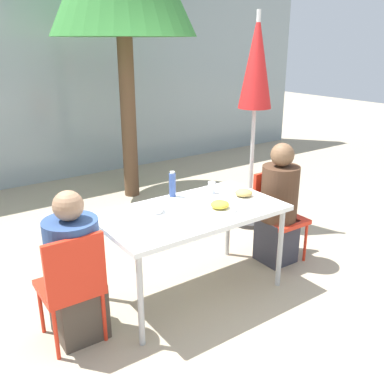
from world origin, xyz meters
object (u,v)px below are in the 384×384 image
object	(u,v)px
person_right	(279,208)
salad_bowl	(153,208)
person_left	(75,272)
bottle	(172,184)
chair_right	(276,209)
chair_left	(72,281)
drinking_cup	(212,188)
closed_umbrella	(256,71)

from	to	relation	value
person_right	salad_bowl	size ratio (longest dim) A/B	7.45
person_left	bottle	size ratio (longest dim) A/B	4.92
bottle	salad_bowl	world-z (taller)	bottle
chair_right	salad_bowl	xyz separation A→B (m)	(-1.31, 0.07, 0.29)
person_right	bottle	size ratio (longest dim) A/B	5.18
person_right	chair_right	bearing A→B (deg)	-121.85
chair_left	chair_right	bearing A→B (deg)	4.49
chair_right	bottle	xyz separation A→B (m)	(-0.99, 0.28, 0.36)
drinking_cup	person_left	bearing A→B (deg)	-171.22
person_left	bottle	distance (m)	1.13
chair_left	drinking_cup	size ratio (longest dim) A/B	8.28
person_left	closed_umbrella	xyz separation A→B (m)	(2.36, 0.78, 1.21)
chair_left	salad_bowl	world-z (taller)	chair_left
drinking_cup	person_right	bearing A→B (deg)	-21.00
bottle	person_left	bearing A→B (deg)	-161.78
person_right	salad_bowl	distance (m)	1.29
drinking_cup	chair_right	bearing A→B (deg)	-13.18
chair_left	salad_bowl	size ratio (longest dim) A/B	5.45
person_left	drinking_cup	distance (m)	1.40
chair_left	drinking_cup	world-z (taller)	drinking_cup
person_right	closed_umbrella	bearing A→B (deg)	-115.22
chair_left	salad_bowl	distance (m)	0.84
chair_right	drinking_cup	world-z (taller)	drinking_cup
closed_umbrella	drinking_cup	xyz separation A→B (m)	(-1.00, -0.57, -0.92)
bottle	drinking_cup	size ratio (longest dim) A/B	2.19
chair_right	closed_umbrella	xyz separation A→B (m)	(0.34, 0.72, 1.22)
person_left	person_right	size ratio (longest dim) A/B	0.95
bottle	salad_bowl	size ratio (longest dim) A/B	1.44
closed_umbrella	bottle	world-z (taller)	closed_umbrella
person_right	chair_left	bearing A→B (deg)	2.25
chair_left	bottle	size ratio (longest dim) A/B	3.79
chair_right	closed_umbrella	distance (m)	1.46
salad_bowl	bottle	bearing A→B (deg)	33.94
chair_right	salad_bowl	distance (m)	1.34
bottle	salad_bowl	xyz separation A→B (m)	(-0.32, -0.21, -0.08)
chair_left	drinking_cup	distance (m)	1.46
person_left	drinking_cup	world-z (taller)	person_left
person_left	person_right	distance (m)	1.97
person_left	closed_umbrella	size ratio (longest dim) A/B	0.48
bottle	salad_bowl	distance (m)	0.39
chair_left	chair_right	world-z (taller)	same
bottle	drinking_cup	distance (m)	0.36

